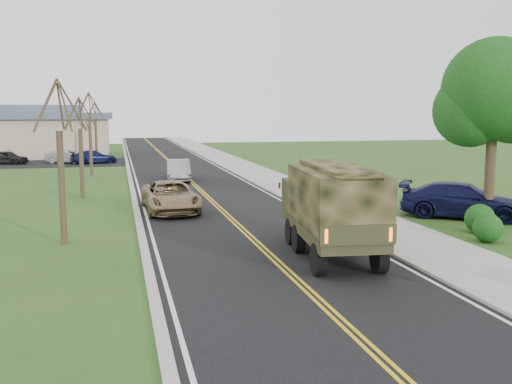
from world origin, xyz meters
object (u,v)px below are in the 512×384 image
object	(u,v)px
military_truck	(331,204)
sedan_silver	(178,170)
pickup_navy	(463,200)
suv_champagne	(170,197)

from	to	relation	value
military_truck	sedan_silver	bearing A→B (deg)	102.78
sedan_silver	pickup_navy	distance (m)	20.91
suv_champagne	sedan_silver	bearing A→B (deg)	79.85
suv_champagne	military_truck	bearing A→B (deg)	-68.95
sedan_silver	pickup_navy	world-z (taller)	pickup_navy
military_truck	sedan_silver	size ratio (longest dim) A/B	1.43
suv_champagne	sedan_silver	world-z (taller)	sedan_silver
suv_champagne	sedan_silver	distance (m)	12.77
pickup_navy	military_truck	bearing A→B (deg)	158.03
military_truck	suv_champagne	bearing A→B (deg)	119.43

